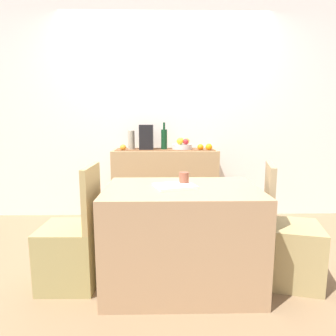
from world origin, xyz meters
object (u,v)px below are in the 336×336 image
object	(u,v)px
chair_near_window	(72,250)
fruit_bowl	(182,147)
open_book	(175,186)
ceramic_vase	(131,140)
dining_table	(181,236)
wine_bottle	(164,139)
sideboard_console	(165,186)
coffee_cup	(184,179)
coffee_maker	(146,137)
chair_by_corner	(289,248)

from	to	relation	value
chair_near_window	fruit_bowl	bearing A→B (deg)	57.00
open_book	ceramic_vase	bearing A→B (deg)	90.27
ceramic_vase	chair_near_window	bearing A→B (deg)	-102.47
fruit_bowl	chair_near_window	world-z (taller)	fruit_bowl
dining_table	chair_near_window	world-z (taller)	chair_near_window
wine_bottle	sideboard_console	bearing A→B (deg)	0.00
wine_bottle	dining_table	bearing A→B (deg)	-85.12
wine_bottle	open_book	distance (m)	1.42
wine_bottle	coffee_cup	bearing A→B (deg)	-83.89
ceramic_vase	open_book	xyz separation A→B (m)	(0.45, -1.39, -0.24)
ceramic_vase	chair_near_window	distance (m)	1.60
coffee_maker	chair_by_corner	world-z (taller)	coffee_maker
wine_bottle	chair_near_window	distance (m)	1.73
coffee_maker	ceramic_vase	xyz separation A→B (m)	(-0.18, 0.00, -0.03)
fruit_bowl	open_book	world-z (taller)	fruit_bowl
chair_near_window	wine_bottle	bearing A→B (deg)	63.55
ceramic_vase	dining_table	world-z (taller)	ceramic_vase
fruit_bowl	ceramic_vase	xyz separation A→B (m)	(-0.60, 0.00, 0.08)
coffee_maker	ceramic_vase	distance (m)	0.18
wine_bottle	dining_table	world-z (taller)	wine_bottle
sideboard_console	chair_by_corner	bearing A→B (deg)	-56.46
fruit_bowl	dining_table	world-z (taller)	fruit_bowl
sideboard_console	coffee_maker	size ratio (longest dim) A/B	4.21
sideboard_console	coffee_maker	bearing A→B (deg)	180.00
ceramic_vase	open_book	world-z (taller)	ceramic_vase
open_book	chair_near_window	world-z (taller)	chair_near_window
sideboard_console	coffee_maker	distance (m)	0.62
open_book	chair_by_corner	size ratio (longest dim) A/B	0.31
fruit_bowl	chair_by_corner	size ratio (longest dim) A/B	0.26
sideboard_console	fruit_bowl	size ratio (longest dim) A/B	5.16
dining_table	chair_near_window	size ratio (longest dim) A/B	1.22
wine_bottle	chair_by_corner	distance (m)	1.83
dining_table	coffee_maker	bearing A→B (deg)	103.23
open_book	chair_by_corner	bearing A→B (deg)	-17.95
dining_table	open_book	xyz separation A→B (m)	(-0.05, 0.01, 0.38)
ceramic_vase	chair_by_corner	world-z (taller)	ceramic_vase
sideboard_console	dining_table	xyz separation A→B (m)	(0.11, -1.40, -0.07)
sideboard_console	chair_by_corner	world-z (taller)	chair_by_corner
coffee_maker	open_book	size ratio (longest dim) A/B	1.04
open_book	chair_near_window	bearing A→B (deg)	162.68
sideboard_console	fruit_bowl	world-z (taller)	fruit_bowl
fruit_bowl	coffee_cup	distance (m)	1.32
fruit_bowl	open_book	distance (m)	1.41
sideboard_console	ceramic_vase	xyz separation A→B (m)	(-0.40, 0.00, 0.55)
dining_table	chair_near_window	distance (m)	0.82
ceramic_vase	coffee_cup	world-z (taller)	ceramic_vase
coffee_maker	fruit_bowl	bearing A→B (deg)	0.00
sideboard_console	fruit_bowl	xyz separation A→B (m)	(0.20, 0.00, 0.47)
dining_table	open_book	size ratio (longest dim) A/B	3.94
coffee_maker	dining_table	xyz separation A→B (m)	(0.33, -1.40, -0.65)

